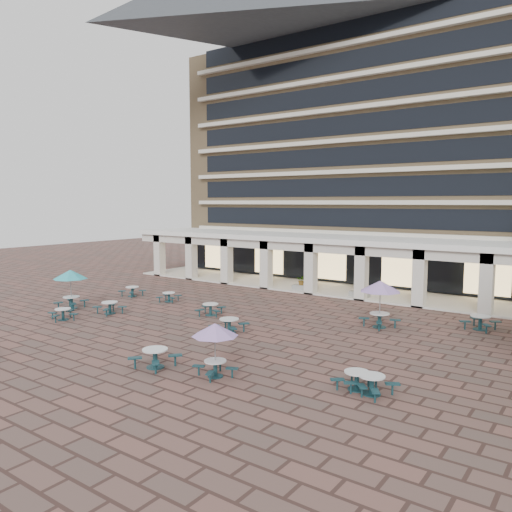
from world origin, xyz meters
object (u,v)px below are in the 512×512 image
Objects in this scene: picnic_table_0 at (63,313)px; planter_right at (360,291)px; picnic_table_2 at (155,356)px; planter_left at (302,285)px.

planter_right is (11.73, 16.95, 0.11)m from picnic_table_0.
planter_right is at bearing 77.86° from picnic_table_0.
picnic_table_2 is (11.09, -2.77, 0.07)m from picnic_table_0.
picnic_table_0 is at bearing -124.69° from planter_right.
planter_left is 1.00× the size of planter_right.
planter_right is (0.64, 19.72, 0.04)m from picnic_table_2.
picnic_table_0 is 1.28× the size of planter_left.
planter_left reaches higher than picnic_table_2.
picnic_table_2 reaches higher than picnic_table_0.
planter_left is at bearing 90.87° from picnic_table_0.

